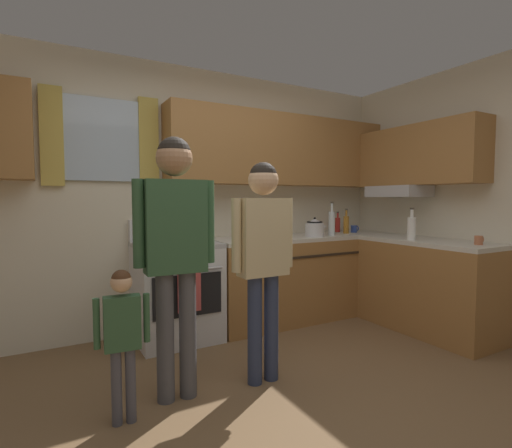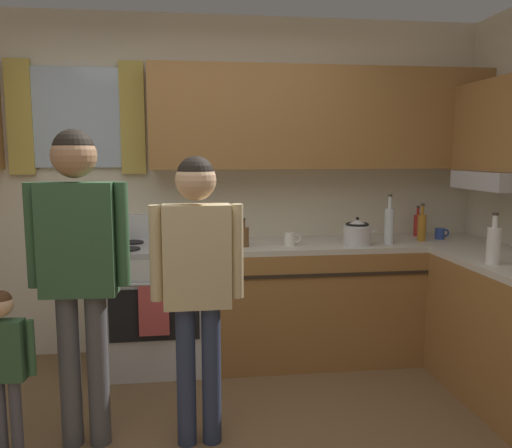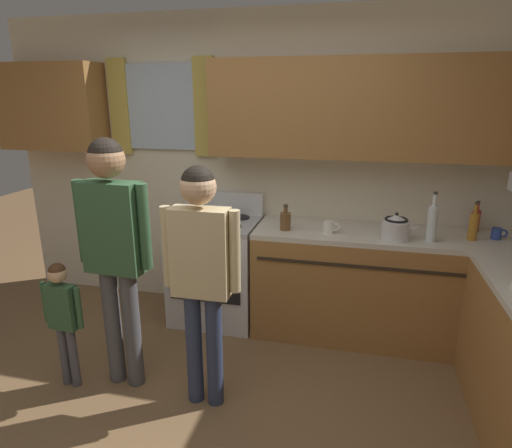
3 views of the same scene
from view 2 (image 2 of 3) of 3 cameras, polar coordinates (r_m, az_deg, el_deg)
name	(u,v)px [view 2 (image 2 of 3)]	position (r m, az deg, el deg)	size (l,w,h in m)	color
back_wall_unit	(202,159)	(4.02, -6.00, 7.17)	(4.60, 0.42, 2.60)	beige
kitchen_counter_run	(406,311)	(3.87, 16.24, -9.25)	(2.17, 1.93, 0.90)	#9E6B38
stove_oven	(157,303)	(3.91, -10.84, -8.61)	(0.72, 0.67, 1.10)	silver
bottle_oil_amber	(422,227)	(4.13, 17.83, -0.28)	(0.06, 0.06, 0.29)	#B27223
bottle_milk_white	(494,244)	(3.41, 24.75, -2.07)	(0.08, 0.08, 0.31)	white
bottle_squat_brown	(243,236)	(3.69, -1.44, -1.33)	(0.08, 0.08, 0.21)	brown
bottle_sauce_red	(418,225)	(4.37, 17.40, -0.06)	(0.06, 0.06, 0.25)	red
bottle_tall_clear	(389,225)	(3.91, 14.48, -0.11)	(0.07, 0.07, 0.37)	silver
mug_ceramic_white	(290,239)	(3.74, 3.79, -1.67)	(0.13, 0.08, 0.09)	white
mug_cobalt_blue	(440,234)	(4.28, 19.68, -0.99)	(0.11, 0.07, 0.08)	#2D479E
stovetop_kettle	(357,232)	(3.82, 11.12, -0.90)	(0.27, 0.20, 0.21)	silver
adult_holding_child	(78,251)	(2.82, -19.01, -2.87)	(0.52, 0.23, 1.68)	#4C4C51
adult_in_plaid	(197,267)	(2.71, -6.51, -4.75)	(0.48, 0.21, 1.55)	#2D3856
small_child	(4,356)	(2.93, -26.03, -12.99)	(0.31, 0.12, 0.90)	#4C4C56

